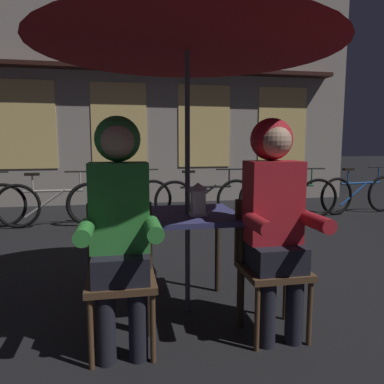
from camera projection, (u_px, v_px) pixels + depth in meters
name	position (u px, v px, depth m)	size (l,w,h in m)	color
ground_plane	(188.00, 310.00, 2.75)	(60.00, 60.00, 0.00)	black
cafe_table	(188.00, 227.00, 2.67)	(0.72, 0.72, 0.74)	navy
patio_umbrella	(187.00, 21.00, 2.48)	(2.10, 2.10, 2.31)	#4C4C51
lantern	(198.00, 198.00, 2.55)	(0.11, 0.11, 0.23)	white
chair_left	(121.00, 267.00, 2.24)	(0.40, 0.40, 0.87)	#513823
chair_right	(269.00, 258.00, 2.42)	(0.40, 0.40, 0.87)	#513823
person_left_hooded	(119.00, 211.00, 2.13)	(0.45, 0.56, 1.40)	black
person_right_hooded	(274.00, 206.00, 2.31)	(0.45, 0.56, 1.40)	black
shopfront_building	(117.00, 52.00, 7.51)	(10.00, 0.93, 6.20)	#9E9389
bicycle_second	(54.00, 204.00, 5.46)	(1.68, 0.08, 0.84)	black
bicycle_third	(122.00, 201.00, 5.77)	(1.65, 0.44, 0.84)	black
bicycle_fourth	(206.00, 199.00, 5.95)	(1.68, 0.08, 0.84)	black
bicycle_fifth	(288.00, 197.00, 6.15)	(1.67, 0.27, 0.84)	black
bicycle_furthest	(360.00, 194.00, 6.53)	(1.67, 0.28, 0.84)	black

